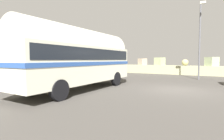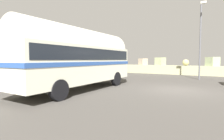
% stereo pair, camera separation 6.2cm
% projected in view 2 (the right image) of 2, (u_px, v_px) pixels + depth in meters
% --- Properties ---
extents(ground, '(32.00, 26.00, 0.02)m').
position_uv_depth(ground, '(177.00, 90.00, 10.29)').
color(ground, '#43403B').
extents(breakwater, '(31.36, 2.11, 2.43)m').
position_uv_depth(breakwater, '(197.00, 69.00, 20.30)').
color(breakwater, tan).
rests_on(breakwater, ground).
extents(vintage_coach, '(2.52, 8.60, 3.70)m').
position_uv_depth(vintage_coach, '(79.00, 56.00, 10.27)').
color(vintage_coach, black).
rests_on(vintage_coach, ground).
extents(second_coach, '(3.23, 8.78, 3.70)m').
position_uv_depth(second_coach, '(16.00, 57.00, 12.27)').
color(second_coach, black).
rests_on(second_coach, ground).
extents(lamp_post, '(0.50, 1.01, 6.79)m').
position_uv_depth(lamp_post, '(201.00, 38.00, 15.31)').
color(lamp_post, '#5B5B60').
rests_on(lamp_post, ground).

